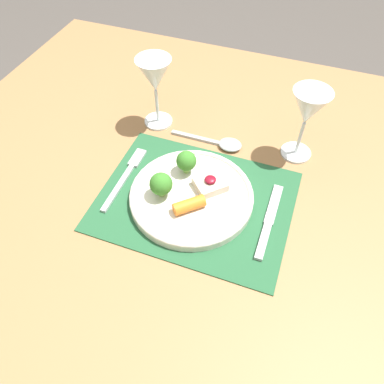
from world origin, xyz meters
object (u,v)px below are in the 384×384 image
dinner_plate (191,193)px  wine_glass_far (155,78)px  wine_glass_near (308,111)px  spoon (224,143)px  fork (127,174)px  knife (268,225)px

dinner_plate → wine_glass_far: (-0.17, 0.21, 0.11)m
dinner_plate → wine_glass_near: 0.31m
dinner_plate → spoon: 0.18m
spoon → wine_glass_near: (0.17, 0.03, 0.12)m
spoon → wine_glass_far: wine_glass_far is taller
fork → wine_glass_far: bearing=90.6°
knife → spoon: bearing=128.9°
dinner_plate → wine_glass_near: wine_glass_near is taller
dinner_plate → fork: dinner_plate is taller
dinner_plate → spoon: bearing=83.8°
fork → knife: knife is taller
wine_glass_far → fork: bearing=-87.7°
knife → spoon: spoon is taller
fork → spoon: spoon is taller
knife → wine_glass_near: bearing=87.6°
wine_glass_far → knife: bearing=-33.8°
fork → spoon: (0.18, 0.17, 0.00)m
knife → wine_glass_far: 0.43m
spoon → wine_glass_far: 0.23m
dinner_plate → knife: (0.17, -0.02, -0.01)m
fork → wine_glass_far: wine_glass_far is taller
wine_glass_far → wine_glass_near: bearing=0.9°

